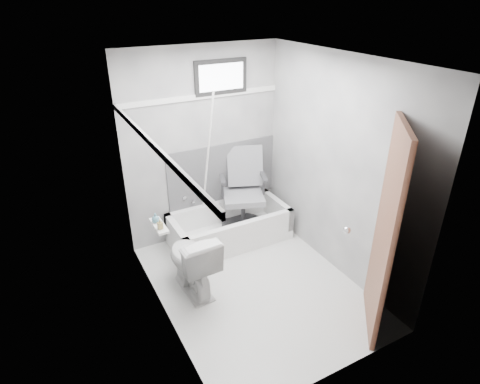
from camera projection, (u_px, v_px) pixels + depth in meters
floor at (255, 285)px, 4.43m from camera, size 2.60×2.60×0.00m
ceiling at (260, 59)px, 3.35m from camera, size 2.60×2.60×0.00m
wall_back at (203, 147)px, 4.91m from camera, size 2.00×0.02×2.40m
wall_front at (349, 258)px, 2.87m from camera, size 2.00×0.02×2.40m
wall_left at (157, 212)px, 3.47m from camera, size 0.02×2.60×2.40m
wall_right at (337, 169)px, 4.31m from camera, size 0.02×2.60×2.40m
bathtub at (230, 226)px, 5.14m from camera, size 1.50×0.70×0.42m
office_chair at (243, 191)px, 5.08m from camera, size 0.77×0.77×1.03m
toilet at (192, 261)px, 4.22m from camera, size 0.44×0.76×0.73m
door at (433, 244)px, 3.39m from camera, size 0.78×0.78×2.00m
window at (221, 77)px, 4.64m from camera, size 0.66×0.04×0.40m
backerboard at (223, 173)px, 5.19m from camera, size 1.50×0.02×0.78m
trim_back at (202, 96)px, 4.62m from camera, size 2.00×0.02×0.06m
trim_left at (152, 144)px, 3.19m from camera, size 0.02×2.60×0.06m
pole at (207, 166)px, 4.76m from camera, size 0.02×0.53×1.89m
shelf at (159, 226)px, 3.84m from camera, size 0.10×0.32×0.02m
soap_bottle_a at (160, 224)px, 3.74m from camera, size 0.05×0.05×0.10m
soap_bottle_b at (156, 218)px, 3.85m from camera, size 0.09×0.09×0.10m
faucet at (192, 198)px, 5.10m from camera, size 0.26×0.10×0.16m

